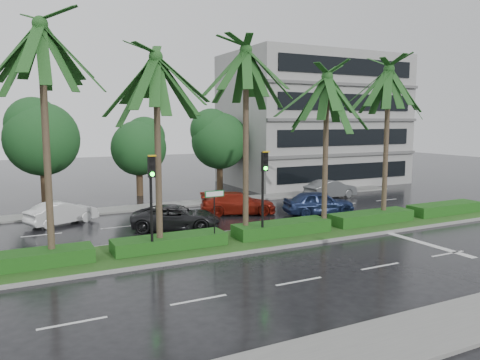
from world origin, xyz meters
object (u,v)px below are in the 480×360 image
car_darkgrey (176,217)px  car_grey (330,189)px  car_white (62,213)px  car_red (238,203)px  car_blue (319,203)px  street_sign (214,204)px  signal_median_left (152,190)px

car_darkgrey → car_grey: 14.74m
car_white → car_red: size_ratio=0.83×
car_darkgrey → car_blue: size_ratio=1.09×
car_blue → car_grey: 6.60m
street_sign → car_blue: bearing=25.6°
street_sign → car_white: bearing=123.1°
car_white → street_sign: bearing=-171.1°
car_blue → street_sign: bearing=128.1°
car_red → car_blue: 5.13m
street_sign → car_red: size_ratio=0.54×
signal_median_left → car_darkgrey: size_ratio=0.90×
car_darkgrey → car_grey: bearing=-49.2°
signal_median_left → car_blue: signal_median_left is taller
street_sign → car_white: 10.58m
car_red → car_blue: car_blue is taller
signal_median_left → car_grey: (16.75, 9.30, -2.29)m
signal_median_left → car_red: bearing=42.6°
signal_median_left → car_grey: bearing=29.0°
car_darkgrey → signal_median_left: bearing=173.4°
car_white → car_red: car_red is taller
street_sign → car_white: size_ratio=0.65×
signal_median_left → car_white: (-2.72, 8.97, -2.33)m
car_white → car_blue: 15.51m
signal_median_left → car_blue: size_ratio=0.98×
street_sign → car_darkgrey: (-0.28, 4.60, -1.45)m
car_white → car_darkgrey: size_ratio=0.83×
car_white → car_darkgrey: (5.44, -4.19, 0.01)m
car_white → car_blue: (14.87, -4.40, 0.10)m
signal_median_left → car_red: signal_median_left is taller
street_sign → car_blue: size_ratio=0.58×
car_grey → signal_median_left: bearing=113.1°
street_sign → car_grey: 16.56m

